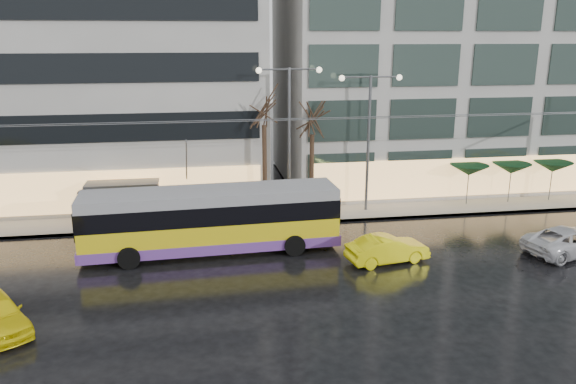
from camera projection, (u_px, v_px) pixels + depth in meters
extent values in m
plane|color=black|center=(283.00, 292.00, 24.88)|extent=(140.00, 140.00, 0.00)
cube|color=gray|center=(282.00, 200.00, 38.47)|extent=(80.00, 10.00, 0.15)
cube|color=slate|center=(294.00, 223.00, 33.76)|extent=(80.00, 0.10, 0.15)
cube|color=#9D9B96|center=(5.00, 33.00, 37.51)|extent=(34.00, 14.00, 22.00)
cube|color=#9D9B96|center=(494.00, 12.00, 42.38)|extent=(32.00, 14.00, 25.00)
cube|color=gold|center=(212.00, 231.00, 29.22)|extent=(13.16, 3.32, 1.63)
cube|color=#683A91|center=(212.00, 241.00, 29.36)|extent=(13.21, 3.37, 0.54)
cube|color=black|center=(211.00, 209.00, 28.89)|extent=(13.18, 3.34, 0.98)
cube|color=gray|center=(210.00, 195.00, 28.69)|extent=(13.16, 3.32, 0.54)
cube|color=black|center=(333.00, 205.00, 30.21)|extent=(0.18, 2.50, 1.41)
cube|color=black|center=(77.00, 221.00, 27.66)|extent=(0.18, 2.50, 1.41)
cylinder|color=black|center=(284.00, 228.00, 31.46)|extent=(1.10, 0.43, 1.09)
cylinder|color=black|center=(295.00, 245.00, 28.90)|extent=(1.10, 0.43, 1.09)
cylinder|color=black|center=(132.00, 239.00, 29.85)|extent=(1.10, 0.43, 1.09)
cylinder|color=black|center=(129.00, 258.00, 27.29)|extent=(1.10, 0.43, 1.09)
cylinder|color=#595B60|center=(187.00, 162.00, 29.02)|extent=(0.25, 4.04, 2.86)
cylinder|color=#595B60|center=(186.00, 159.00, 29.53)|extent=(0.25, 4.04, 2.86)
cylinder|color=#595B60|center=(286.00, 120.00, 28.65)|extent=(42.00, 0.04, 0.04)
cylinder|color=#595B60|center=(284.00, 119.00, 29.13)|extent=(42.00, 0.04, 0.04)
cube|color=#595B60|center=(122.00, 183.00, 32.95)|extent=(4.20, 1.60, 0.12)
cube|color=silver|center=(125.00, 200.00, 33.95)|extent=(4.00, 0.05, 2.20)
cube|color=white|center=(88.00, 205.00, 32.98)|extent=(0.10, 1.40, 2.20)
cylinder|color=#595B60|center=(87.00, 209.00, 32.32)|extent=(0.10, 0.10, 2.40)
cylinder|color=#595B60|center=(91.00, 202.00, 33.65)|extent=(0.10, 0.10, 2.40)
cylinder|color=#595B60|center=(158.00, 205.00, 32.92)|extent=(0.10, 0.10, 2.40)
cylinder|color=#595B60|center=(159.00, 199.00, 34.25)|extent=(0.10, 0.10, 2.40)
cylinder|color=#595B60|center=(289.00, 143.00, 34.19)|extent=(0.18, 0.18, 9.00)
cylinder|color=#595B60|center=(274.00, 69.00, 32.86)|extent=(1.80, 0.10, 0.10)
cylinder|color=#595B60|center=(304.00, 69.00, 33.13)|extent=(1.80, 0.10, 0.10)
sphere|color=#FFF2CC|center=(259.00, 70.00, 32.74)|extent=(0.36, 0.36, 0.36)
sphere|color=#FFF2CC|center=(319.00, 70.00, 33.28)|extent=(0.36, 0.36, 0.36)
cylinder|color=#595B60|center=(368.00, 145.00, 35.01)|extent=(0.18, 0.18, 8.50)
cylinder|color=#595B60|center=(356.00, 77.00, 33.75)|extent=(1.80, 0.10, 0.10)
cylinder|color=#595B60|center=(385.00, 77.00, 34.02)|extent=(1.80, 0.10, 0.10)
sphere|color=#FFF2CC|center=(342.00, 78.00, 33.63)|extent=(0.36, 0.36, 0.36)
sphere|color=#FFF2CC|center=(399.00, 77.00, 34.17)|extent=(0.36, 0.36, 0.36)
cylinder|color=black|center=(265.00, 170.00, 34.61)|extent=(0.28, 0.28, 5.60)
cylinder|color=black|center=(312.00, 173.00, 35.35)|extent=(0.28, 0.28, 4.90)
cylinder|color=#595B60|center=(467.00, 188.00, 37.11)|extent=(0.06, 0.06, 2.20)
cone|color=black|center=(469.00, 170.00, 36.78)|extent=(2.50, 2.50, 0.70)
cylinder|color=#595B60|center=(510.00, 186.00, 37.56)|extent=(0.06, 0.06, 2.20)
cone|color=black|center=(511.00, 168.00, 37.23)|extent=(2.50, 2.50, 0.70)
cylinder|color=#595B60|center=(551.00, 184.00, 38.01)|extent=(0.06, 0.06, 2.20)
cone|color=black|center=(553.00, 167.00, 37.69)|extent=(2.50, 2.50, 0.70)
imported|color=yellow|center=(387.00, 249.00, 28.02)|extent=(4.35, 2.18, 1.37)
imported|color=silver|center=(570.00, 241.00, 29.11)|extent=(5.52, 3.55, 1.42)
imported|color=black|center=(157.00, 207.00, 33.55)|extent=(0.79, 0.63, 1.90)
imported|color=#DE4A94|center=(156.00, 194.00, 33.34)|extent=(1.20, 1.21, 0.88)
imported|color=black|center=(147.00, 204.00, 34.65)|extent=(0.93, 0.91, 1.51)
imported|color=black|center=(86.00, 209.00, 33.38)|extent=(1.10, 0.67, 1.66)
imported|color=black|center=(84.00, 195.00, 33.13)|extent=(0.86, 0.86, 0.72)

